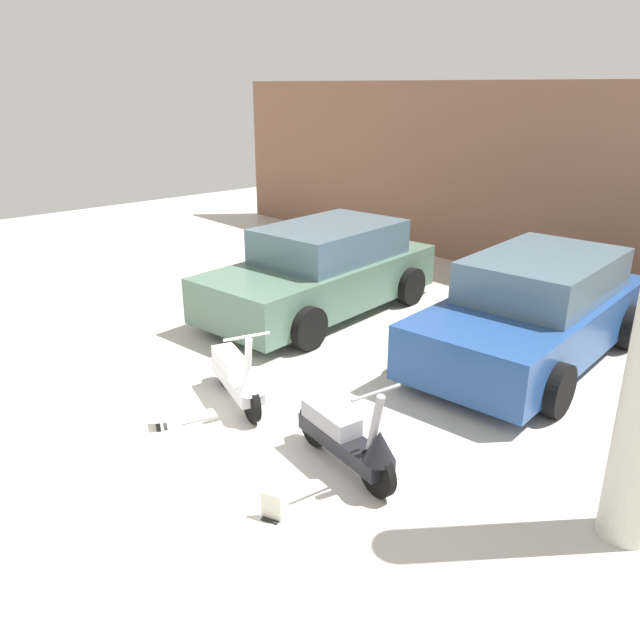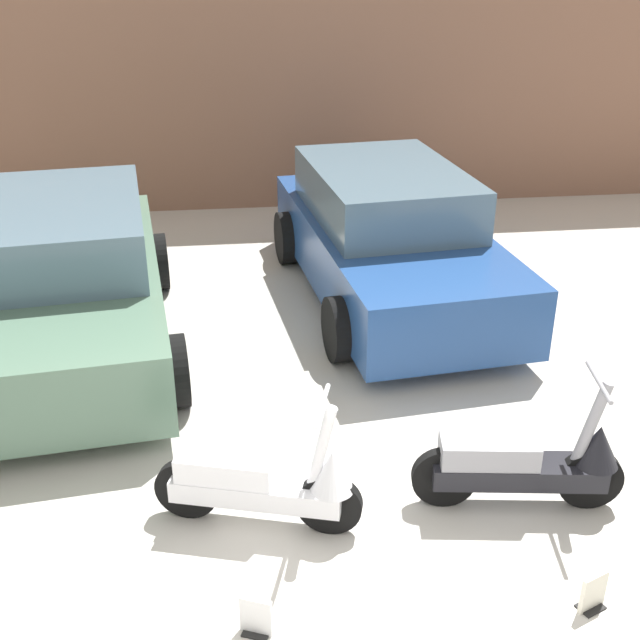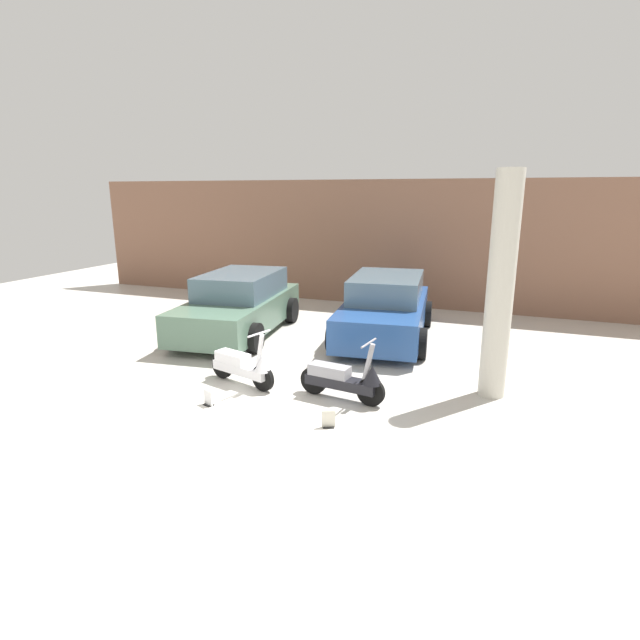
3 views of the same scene
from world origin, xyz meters
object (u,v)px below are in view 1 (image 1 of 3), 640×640
(scooter_front_right, at_px, (348,438))
(car_rear_center, at_px, (534,311))
(scooter_front_left, at_px, (238,376))
(placard_near_right_scooter, at_px, (272,508))
(placard_near_left_scooter, at_px, (161,419))
(car_rear_left, at_px, (323,271))

(scooter_front_right, xyz_separation_m, car_rear_center, (-0.27, 3.84, 0.31))
(scooter_front_left, distance_m, car_rear_center, 4.16)
(scooter_front_left, bearing_deg, placard_near_right_scooter, -11.43)
(scooter_front_left, distance_m, scooter_front_right, 1.87)
(scooter_front_left, relative_size, placard_near_left_scooter, 5.54)
(scooter_front_left, relative_size, car_rear_left, 0.32)
(placard_near_right_scooter, bearing_deg, car_rear_left, 132.95)
(car_rear_center, xyz_separation_m, placard_near_right_scooter, (0.34, -4.85, -0.58))
(car_rear_left, height_order, placard_near_right_scooter, car_rear_left)
(scooter_front_right, relative_size, placard_near_right_scooter, 5.81)
(placard_near_right_scooter, bearing_deg, scooter_front_left, 152.28)
(placard_near_right_scooter, bearing_deg, placard_near_left_scooter, 178.63)
(car_rear_left, relative_size, car_rear_center, 1.01)
(car_rear_left, distance_m, car_rear_center, 3.49)
(car_rear_center, relative_size, placard_near_left_scooter, 17.00)
(car_rear_left, bearing_deg, placard_near_right_scooter, 36.18)
(car_rear_center, distance_m, placard_near_left_scooter, 5.13)
(scooter_front_right, bearing_deg, placard_near_left_scooter, -146.25)
(scooter_front_left, xyz_separation_m, car_rear_left, (-1.78, 2.98, 0.33))
(car_rear_center, height_order, placard_near_right_scooter, car_rear_center)
(scooter_front_right, distance_m, car_rear_center, 3.86)
(scooter_front_left, height_order, scooter_front_right, scooter_front_right)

